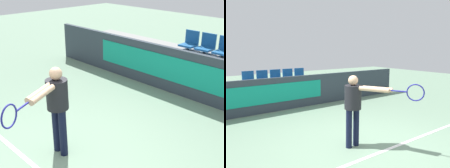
% 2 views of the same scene
% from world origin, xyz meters
% --- Properties ---
extents(ground_plane, '(30.00, 30.00, 0.00)m').
position_xyz_m(ground_plane, '(0.00, 0.00, 0.00)').
color(ground_plane, gray).
extents(court_baseline, '(5.73, 0.08, 0.01)m').
position_xyz_m(court_baseline, '(0.00, -0.34, 0.00)').
color(court_baseline, white).
rests_on(court_baseline, ground).
extents(barrier_wall, '(9.90, 0.14, 1.14)m').
position_xyz_m(barrier_wall, '(-0.03, 3.81, 0.57)').
color(barrier_wall, '#2D3842').
rests_on(barrier_wall, ground).
extents(bleacher_tier_front, '(9.50, 0.92, 0.35)m').
position_xyz_m(bleacher_tier_front, '(0.00, 4.35, 0.18)').
color(bleacher_tier_front, gray).
rests_on(bleacher_tier_front, ground).
extents(bleacher_tier_middle, '(9.50, 0.92, 0.70)m').
position_xyz_m(bleacher_tier_middle, '(0.00, 5.27, 0.35)').
color(bleacher_tier_middle, gray).
rests_on(bleacher_tier_middle, ground).
extents(stadium_chair_0, '(0.44, 0.41, 0.55)m').
position_xyz_m(stadium_chair_0, '(-1.07, 4.48, 0.58)').
color(stadium_chair_0, '#333333').
rests_on(stadium_chair_0, bleacher_tier_front).
extents(stadium_chair_1, '(0.44, 0.41, 0.55)m').
position_xyz_m(stadium_chair_1, '(-0.53, 4.48, 0.58)').
color(stadium_chair_1, '#333333').
rests_on(stadium_chair_1, bleacher_tier_front).
extents(stadium_chair_2, '(0.44, 0.41, 0.55)m').
position_xyz_m(stadium_chair_2, '(0.00, 4.48, 0.58)').
color(stadium_chair_2, '#333333').
rests_on(stadium_chair_2, bleacher_tier_front).
extents(stadium_chair_3, '(0.44, 0.41, 0.55)m').
position_xyz_m(stadium_chair_3, '(0.53, 4.48, 0.58)').
color(stadium_chair_3, '#333333').
rests_on(stadium_chair_3, bleacher_tier_front).
extents(stadium_chair_4, '(0.44, 0.41, 0.55)m').
position_xyz_m(stadium_chair_4, '(1.07, 4.48, 0.58)').
color(stadium_chair_4, '#333333').
rests_on(stadium_chair_4, bleacher_tier_front).
extents(stadium_chair_5, '(0.44, 0.41, 0.55)m').
position_xyz_m(stadium_chair_5, '(-1.07, 5.39, 0.93)').
color(stadium_chair_5, '#333333').
rests_on(stadium_chair_5, bleacher_tier_middle).
extents(stadium_chair_6, '(0.44, 0.41, 0.55)m').
position_xyz_m(stadium_chair_6, '(-0.53, 5.39, 0.93)').
color(stadium_chair_6, '#333333').
rests_on(stadium_chair_6, bleacher_tier_middle).
extents(stadium_chair_7, '(0.44, 0.41, 0.55)m').
position_xyz_m(stadium_chair_7, '(0.00, 5.39, 0.93)').
color(stadium_chair_7, '#333333').
rests_on(stadium_chair_7, bleacher_tier_middle).
extents(stadium_chair_8, '(0.44, 0.41, 0.55)m').
position_xyz_m(stadium_chair_8, '(0.53, 5.39, 0.93)').
color(stadium_chair_8, '#333333').
rests_on(stadium_chair_8, bleacher_tier_middle).
extents(stadium_chair_9, '(0.44, 0.41, 0.55)m').
position_xyz_m(stadium_chair_9, '(1.07, 5.39, 0.93)').
color(stadium_chair_9, '#333333').
rests_on(stadium_chair_9, bleacher_tier_middle).
extents(tennis_player, '(0.84, 1.42, 1.56)m').
position_xyz_m(tennis_player, '(-0.18, 0.15, 0.98)').
color(tennis_player, black).
rests_on(tennis_player, ground).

